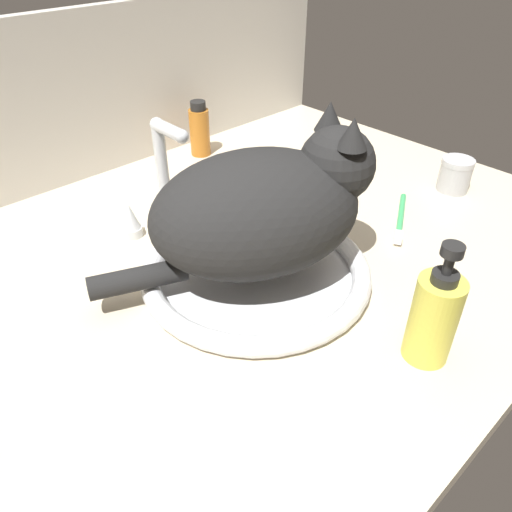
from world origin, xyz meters
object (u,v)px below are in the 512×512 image
Objects in this scene: cat at (268,207)px; amber_bottle at (200,130)px; sink_basin at (256,271)px; soap_pump_bottle at (434,317)px; faucet at (166,186)px; toothbrush at (401,219)px; metal_jar at (455,175)px.

amber_bottle is at bearing 64.29° from cat.
soap_pump_bottle is (4.67, -25.02, 4.86)cm from sink_basin.
faucet reaches higher than toothbrush.
faucet reaches higher than metal_jar.
cat is at bearing 97.09° from soap_pump_bottle.
sink_basin is 0.85× the size of cat.
sink_basin is 2.06× the size of soap_pump_bottle.
cat is (1.65, -0.70, 10.36)cm from sink_basin.
soap_pump_bottle reaches higher than sink_basin.
amber_bottle is at bearing 62.03° from sink_basin.
soap_pump_bottle is at bearing -82.91° from cat.
soap_pump_bottle is (4.67, -46.59, -0.87)cm from faucet.
cat reaches higher than metal_jar.
faucet is at bearing 149.22° from metal_jar.
metal_jar is at bearing -30.78° from faucet.
faucet is 1.22× the size of toothbrush.
toothbrush is (27.06, -5.02, -10.99)cm from cat.
sink_basin is at bearing 156.94° from cat.
soap_pump_bottle reaches higher than toothbrush.
sink_basin is at bearing 100.58° from soap_pump_bottle.
metal_jar is 0.39× the size of soap_pump_bottle.
cat reaches higher than amber_bottle.
toothbrush is at bearing 38.76° from soap_pump_bottle.
metal_jar reaches higher than toothbrush.
metal_jar is 0.42× the size of toothbrush.
metal_jar reaches higher than sink_basin.
toothbrush is at bearing -10.52° from cat.
soap_pump_bottle reaches higher than amber_bottle.
amber_bottle is 67.11cm from soap_pump_bottle.
faucet is 2.91× the size of metal_jar.
soap_pump_bottle is at bearing -84.27° from faucet.
faucet is 22.81cm from cat.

